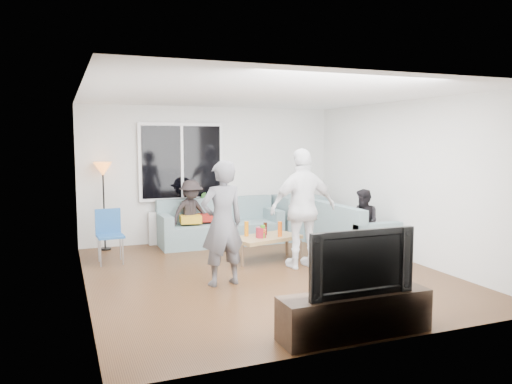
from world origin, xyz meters
name	(u,v)px	position (x,y,z in m)	size (l,w,h in m)	color
floor	(265,275)	(0.00, 0.00, -0.02)	(5.00, 5.50, 0.04)	#56351C
ceiling	(265,94)	(0.00, 0.00, 2.62)	(5.00, 5.50, 0.04)	white
wall_back	(211,174)	(0.00, 2.77, 1.30)	(5.00, 0.04, 2.60)	silver
wall_front	(378,211)	(0.00, -2.77, 1.30)	(5.00, 0.04, 2.60)	silver
wall_left	(81,193)	(-2.52, 0.00, 1.30)	(0.04, 5.50, 2.60)	silver
wall_right	(407,181)	(2.52, 0.00, 1.30)	(0.04, 5.50, 2.60)	silver
window_frame	(181,162)	(-0.60, 2.69, 1.55)	(1.62, 0.06, 1.47)	white
window_glass	(182,162)	(-0.60, 2.65, 1.55)	(1.50, 0.02, 1.35)	black
window_mullion	(182,162)	(-0.60, 2.64, 1.55)	(0.05, 0.03, 1.35)	white
radiator	(183,227)	(-0.60, 2.65, 0.31)	(1.30, 0.12, 0.62)	silver
potted_plant	(202,201)	(-0.23, 2.62, 0.79)	(0.19, 0.15, 0.34)	#336327
vase	(162,207)	(-0.99, 2.62, 0.71)	(0.17, 0.17, 0.18)	white
sofa_back_section	(221,222)	(0.04, 2.27, 0.42)	(2.30, 0.85, 0.85)	slate
sofa_right_section	(348,226)	(2.02, 0.97, 0.42)	(0.85, 2.00, 0.85)	slate
sofa_corner	(299,217)	(1.68, 2.27, 0.42)	(0.85, 0.85, 0.85)	slate
cushion_yellow	(191,219)	(-0.55, 2.25, 0.51)	(0.38, 0.32, 0.14)	gold
cushion_red	(208,217)	(-0.20, 2.33, 0.51)	(0.36, 0.30, 0.13)	maroon
coffee_table	(266,248)	(0.34, 0.76, 0.20)	(1.10, 0.60, 0.40)	#A47F4F
pitcher	(261,232)	(0.21, 0.67, 0.49)	(0.17, 0.17, 0.17)	maroon
side_chair	(110,237)	(-2.05, 1.48, 0.43)	(0.40, 0.40, 0.86)	#235698
floor_lamp	(104,207)	(-2.05, 2.54, 0.78)	(0.32, 0.32, 1.56)	orange
player_left	(222,223)	(-0.75, -0.31, 0.85)	(0.62, 0.41, 1.70)	#4D4C51
player_right	(303,208)	(0.70, 0.13, 0.92)	(1.08, 0.45, 1.84)	white
spectator_right	(364,223)	(2.02, 0.47, 0.57)	(0.55, 0.43, 1.13)	black
spectator_back	(191,213)	(-0.52, 2.30, 0.61)	(0.79, 0.46, 1.23)	black
tv_console	(355,314)	(-0.05, -2.50, 0.22)	(1.60, 0.40, 0.44)	#34261A
television	(356,261)	(-0.05, -2.50, 0.77)	(1.15, 0.15, 0.66)	black
bottle_b	(263,232)	(0.23, 0.63, 0.51)	(0.08, 0.08, 0.21)	#378217
bottle_d	(280,229)	(0.54, 0.65, 0.52)	(0.07, 0.07, 0.25)	#DF5913
bottle_c	(265,229)	(0.37, 0.86, 0.50)	(0.07, 0.07, 0.21)	black
bottle_a	(246,229)	(0.04, 0.88, 0.52)	(0.07, 0.07, 0.24)	orange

